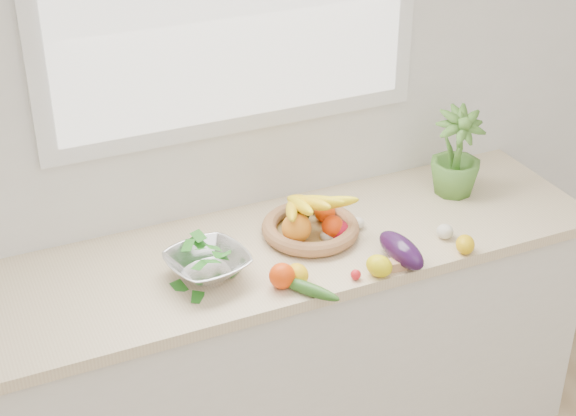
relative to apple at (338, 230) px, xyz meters
name	(u,v)px	position (x,y,z in m)	size (l,w,h in m)	color
back_wall	(234,87)	(-0.22, 0.34, 0.41)	(4.50, 0.02, 2.70)	white
counter_cabinet	(273,361)	(-0.22, 0.04, -0.51)	(2.20, 0.58, 0.86)	silver
countertop	(272,253)	(-0.22, 0.04, -0.06)	(2.24, 0.62, 0.04)	beige
orange_loose	(282,276)	(-0.28, -0.17, 0.00)	(0.08, 0.08, 0.08)	#ED3F07
lemon_a	(298,274)	(-0.23, -0.17, -0.01)	(0.06, 0.08, 0.06)	yellow
lemon_b	(465,244)	(0.34, -0.24, -0.01)	(0.06, 0.08, 0.06)	#EBB60C
lemon_c	(379,266)	(0.02, -0.24, 0.00)	(0.07, 0.09, 0.07)	yellow
apple	(338,230)	(0.00, 0.00, 0.00)	(0.07, 0.07, 0.07)	red
ginger	(392,265)	(0.07, -0.23, -0.02)	(0.10, 0.04, 0.03)	tan
garlic_a	(327,236)	(-0.04, 0.00, -0.02)	(0.05, 0.05, 0.04)	silver
garlic_b	(358,223)	(0.09, 0.04, -0.02)	(0.05, 0.05, 0.04)	white
garlic_c	(445,231)	(0.33, -0.14, -0.01)	(0.06, 0.06, 0.05)	silver
eggplant	(401,250)	(0.12, -0.20, 0.01)	(0.08, 0.22, 0.09)	#290E36
cucumber	(308,289)	(-0.23, -0.24, -0.02)	(0.04, 0.22, 0.04)	#225318
radish	(356,275)	(-0.06, -0.23, -0.02)	(0.03, 0.03, 0.03)	red
potted_herb	(457,153)	(0.53, 0.12, 0.12)	(0.18, 0.18, 0.33)	#4B802E
fruit_basket	(310,223)	(-0.07, 0.06, 0.01)	(0.40, 0.40, 0.18)	tan
colander_with_spinach	(207,260)	(-0.47, -0.03, 0.03)	(0.29, 0.29, 0.13)	white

